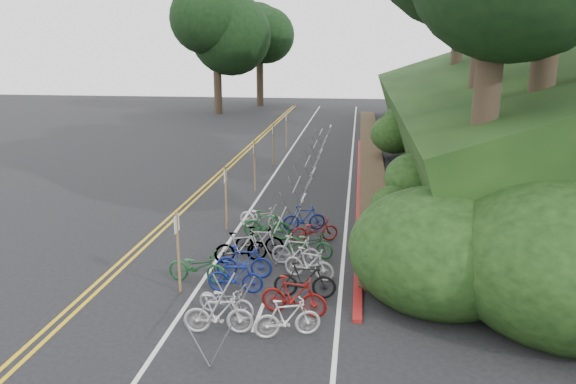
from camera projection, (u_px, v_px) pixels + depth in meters
name	position (u px, v px, depth m)	size (l,w,h in m)	color
ground	(170.00, 281.00, 17.12)	(120.00, 120.00, 0.00)	black
road_markings	(252.00, 195.00, 26.73)	(7.47, 80.00, 0.01)	gold
red_curb	(359.00, 188.00, 27.92)	(0.25, 28.00, 0.10)	maroon
embankment	(485.00, 121.00, 33.14)	(14.30, 48.14, 9.11)	black
bike_rack_front	(222.00, 307.00, 13.54)	(1.14, 2.75, 1.16)	gray
bike_racks_rest	(307.00, 167.00, 29.01)	(1.14, 23.00, 1.17)	gray
signpost_near	(178.00, 247.00, 16.00)	(0.08, 0.40, 2.43)	brown
signposts_rest	(265.00, 151.00, 30.11)	(0.08, 18.40, 2.50)	brown
bike_front	(197.00, 267.00, 16.92)	(1.87, 0.65, 0.98)	#144C1E
bike_valet	(275.00, 255.00, 17.80)	(3.38, 10.08, 1.09)	beige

